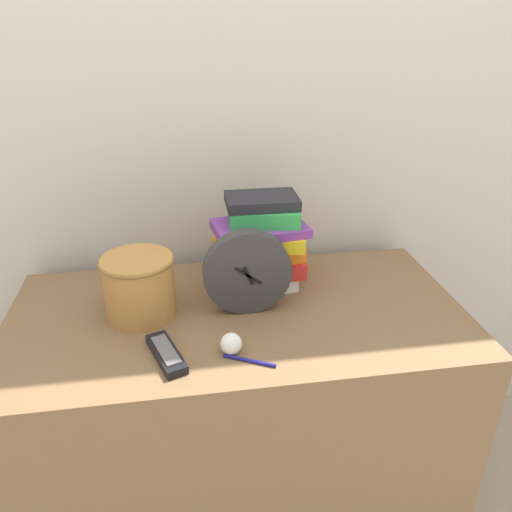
% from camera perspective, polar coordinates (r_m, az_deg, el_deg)
% --- Properties ---
extents(wall_back, '(6.00, 0.04, 2.40)m').
position_cam_1_polar(wall_back, '(1.44, -4.29, 17.55)').
color(wall_back, beige).
rests_on(wall_back, ground_plane).
extents(desk, '(1.14, 0.58, 0.73)m').
position_cam_1_polar(desk, '(1.49, -1.87, -18.33)').
color(desk, brown).
rests_on(desk, ground_plane).
extents(desk_clock, '(0.22, 0.04, 0.22)m').
position_cam_1_polar(desk_clock, '(1.21, -1.00, -1.89)').
color(desk_clock, '#333333').
rests_on(desk_clock, desk).
extents(book_stack, '(0.25, 0.22, 0.25)m').
position_cam_1_polar(book_stack, '(1.34, 0.72, 1.51)').
color(book_stack, white).
rests_on(book_stack, desk).
extents(basket, '(0.18, 0.18, 0.16)m').
position_cam_1_polar(basket, '(1.25, -13.20, -3.20)').
color(basket, '#B27A3D').
rests_on(basket, desk).
extents(tv_remote, '(0.09, 0.16, 0.02)m').
position_cam_1_polar(tv_remote, '(1.12, -10.23, -10.92)').
color(tv_remote, black).
rests_on(tv_remote, desk).
extents(crumpled_paper_ball, '(0.05, 0.05, 0.05)m').
position_cam_1_polar(crumpled_paper_ball, '(1.11, -2.85, -9.98)').
color(crumpled_paper_ball, white).
rests_on(crumpled_paper_ball, desk).
extents(pen, '(0.11, 0.06, 0.01)m').
position_cam_1_polar(pen, '(1.10, -0.77, -11.86)').
color(pen, navy).
rests_on(pen, desk).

